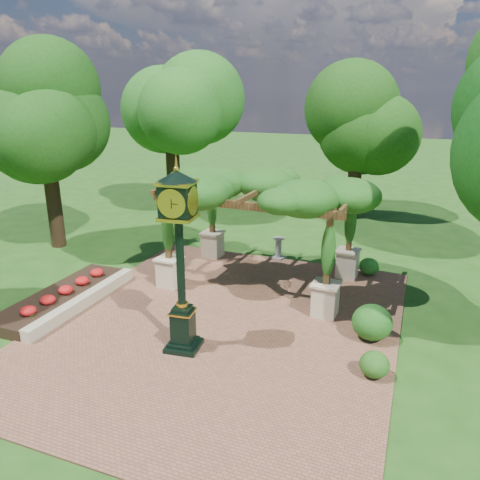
% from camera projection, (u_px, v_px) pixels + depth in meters
% --- Properties ---
extents(ground, '(120.00, 120.00, 0.00)m').
position_uv_depth(ground, '(208.00, 341.00, 13.06)').
color(ground, '#1E4714').
rests_on(ground, ground).
extents(brick_plaza, '(10.00, 12.00, 0.04)m').
position_uv_depth(brick_plaza, '(222.00, 324.00, 13.94)').
color(brick_plaza, brown).
rests_on(brick_plaza, ground).
extents(border_wall, '(0.35, 5.00, 0.40)m').
position_uv_depth(border_wall, '(84.00, 301.00, 15.02)').
color(border_wall, '#C6B793').
rests_on(border_wall, ground).
extents(flower_bed, '(1.50, 5.00, 0.36)m').
position_uv_depth(flower_bed, '(62.00, 297.00, 15.33)').
color(flower_bed, red).
rests_on(flower_bed, ground).
extents(pedestal_clock, '(1.07, 1.07, 4.92)m').
position_uv_depth(pedestal_clock, '(180.00, 246.00, 11.73)').
color(pedestal_clock, black).
rests_on(pedestal_clock, brick_plaza).
extents(pergola, '(6.63, 4.35, 4.06)m').
position_uv_depth(pergola, '(262.00, 192.00, 15.96)').
color(pergola, beige).
rests_on(pergola, brick_plaza).
extents(sundial, '(0.61, 0.61, 0.91)m').
position_uv_depth(sundial, '(278.00, 249.00, 19.19)').
color(sundial, '#989890').
rests_on(sundial, ground).
extents(shrub_front, '(0.76, 0.76, 0.65)m').
position_uv_depth(shrub_front, '(374.00, 364.00, 11.29)').
color(shrub_front, '#245418').
rests_on(shrub_front, brick_plaza).
extents(shrub_mid, '(1.34, 1.34, 1.00)m').
position_uv_depth(shrub_mid, '(372.00, 322.00, 12.95)').
color(shrub_mid, '#1F5718').
rests_on(shrub_mid, brick_plaza).
extents(shrub_back, '(0.81, 0.81, 0.65)m').
position_uv_depth(shrub_back, '(369.00, 266.00, 17.48)').
color(shrub_back, '#25691E').
rests_on(shrub_back, brick_plaza).
extents(tree_west_near, '(3.94, 3.94, 8.02)m').
position_uv_depth(tree_west_near, '(43.00, 119.00, 19.18)').
color(tree_west_near, '#302013').
rests_on(tree_west_near, ground).
extents(tree_west_far, '(4.50, 4.50, 9.32)m').
position_uv_depth(tree_west_far, '(170.00, 94.00, 24.62)').
color(tree_west_far, '#2E2112').
rests_on(tree_west_far, ground).
extents(tree_north, '(4.65, 4.65, 7.74)m').
position_uv_depth(tree_north, '(359.00, 117.00, 23.76)').
color(tree_north, '#321E14').
rests_on(tree_north, ground).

